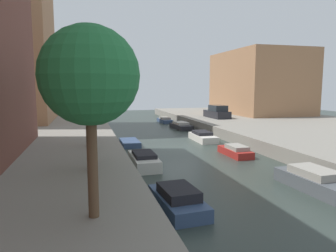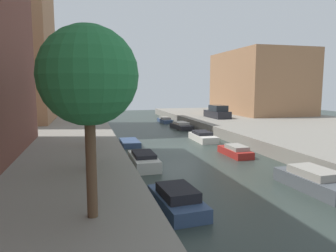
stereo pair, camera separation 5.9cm
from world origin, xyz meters
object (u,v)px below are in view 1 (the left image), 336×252
parked_car (217,112)px  moored_boat_right_4 (181,126)px  moored_boat_left_1 (178,200)px  moored_boat_right_1 (315,181)px  moored_boat_left_3 (130,143)px  moored_boat_right_3 (203,137)px  low_block_right (259,83)px  street_tree_0 (90,77)px  apartment_tower_far (2,25)px  moored_boat_right_5 (165,120)px  street_tree_1 (88,91)px  moored_boat_left_2 (144,160)px  moored_boat_right_2 (235,151)px  street_tree_2 (87,85)px

parked_car → moored_boat_right_4: (-5.38, -1.79, -1.33)m
moored_boat_left_1 → moored_boat_right_1: (7.02, 0.53, 0.05)m
moored_boat_left_3 → moored_boat_right_3: (6.78, 0.49, 0.15)m
low_block_right → street_tree_0: size_ratio=2.53×
apartment_tower_far → moored_boat_right_5: size_ratio=5.35×
street_tree_0 → street_tree_1: bearing=90.0°
moored_boat_left_2 → moored_boat_right_2: moored_boat_left_2 is taller
street_tree_2 → moored_boat_left_2: street_tree_2 is taller
street_tree_1 → moored_boat_right_1: bearing=-15.0°
street_tree_1 → moored_boat_left_1: 6.38m
moored_boat_left_3 → moored_boat_right_1: 15.25m
apartment_tower_far → moored_boat_left_3: bearing=-47.4°
moored_boat_right_1 → moored_boat_right_2: (-0.20, 7.67, -0.11)m
street_tree_2 → moored_boat_left_2: 6.12m
moored_boat_right_1 → moored_boat_left_3: bearing=117.2°
street_tree_2 → moored_boat_right_3: 12.33m
apartment_tower_far → moored_boat_right_5: 22.57m
apartment_tower_far → moored_boat_left_2: 26.34m
low_block_right → moored_boat_right_3: bearing=-134.4°
moored_boat_left_1 → moored_boat_left_2: moored_boat_left_1 is taller
low_block_right → street_tree_2: (-25.12, -20.57, -0.54)m
street_tree_0 → street_tree_2: size_ratio=1.05×
moored_boat_right_1 → moored_boat_right_3: 14.05m
apartment_tower_far → moored_boat_left_1: (12.20, -27.39, -11.32)m
moored_boat_left_2 → moored_boat_right_4: bearing=65.0°
moored_boat_left_2 → moored_boat_right_1: bearing=-41.8°
parked_car → moored_boat_right_2: 17.59m
moored_boat_left_2 → moored_boat_left_3: 7.19m
moored_boat_right_5 → moored_boat_left_2: bearing=-107.5°
moored_boat_left_2 → moored_boat_right_1: (7.11, -6.37, 0.03)m
street_tree_0 → moored_boat_left_3: street_tree_0 is taller
moored_boat_left_2 → moored_boat_right_2: bearing=10.6°
street_tree_1 → street_tree_2: bearing=90.0°
moored_boat_left_2 → moored_boat_right_4: moored_boat_left_2 is taller
apartment_tower_far → moored_boat_right_5: (19.33, 2.43, -11.39)m
street_tree_1 → parked_car: size_ratio=1.14×
parked_car → moored_boat_left_2: (-12.84, -17.81, -1.27)m
moored_boat_right_2 → moored_boat_right_3: bearing=90.0°
moored_boat_left_2 → street_tree_1: bearing=-131.9°
moored_boat_left_1 → moored_boat_right_1: moored_boat_right_1 is taller
street_tree_2 → moored_boat_left_3: (3.36, 4.77, -4.79)m
moored_boat_right_3 → street_tree_0: bearing=-121.1°
moored_boat_right_1 → moored_boat_right_3: size_ratio=1.04×
parked_car → moored_boat_right_3: 11.81m
apartment_tower_far → moored_boat_right_3: bearing=-34.0°
street_tree_1 → street_tree_2: (0.00, 6.02, 0.30)m
apartment_tower_far → moored_boat_left_2: apartment_tower_far is taller
moored_boat_left_1 → moored_boat_right_4: size_ratio=0.86×
moored_boat_right_4 → moored_boat_right_2: bearing=-92.1°
street_tree_2 → moored_boat_right_5: 23.48m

